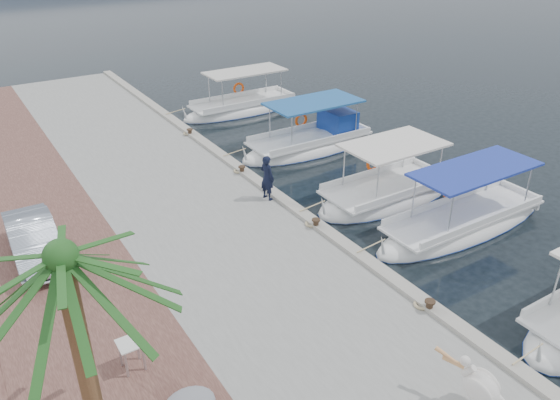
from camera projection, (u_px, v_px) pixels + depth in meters
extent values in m
plane|color=black|center=(352.00, 259.00, 17.11)|extent=(400.00, 400.00, 0.00)
cube|color=gray|center=(197.00, 212.00, 19.31)|extent=(6.00, 40.00, 0.50)
cube|color=gray|center=(264.00, 186.00, 20.49)|extent=(0.44, 40.00, 0.12)
cube|color=brown|center=(50.00, 253.00, 16.94)|extent=(4.00, 40.00, 0.50)
ellipsoid|color=white|center=(462.00, 227.00, 18.77)|extent=(7.60, 2.09, 1.30)
ellipsoid|color=navy|center=(462.00, 228.00, 18.78)|extent=(7.64, 2.13, 0.22)
cube|color=white|center=(464.00, 214.00, 18.54)|extent=(6.23, 1.79, 0.08)
cube|color=#2035A2|center=(476.00, 169.00, 17.87)|extent=(4.56, 1.92, 0.08)
cylinder|color=silver|center=(450.00, 217.00, 16.78)|extent=(0.05, 0.05, 1.60)
torus|color=#F54E0C|center=(450.00, 189.00, 19.22)|extent=(0.68, 0.12, 0.68)
ellipsoid|color=white|center=(386.00, 198.00, 20.70)|extent=(6.12, 2.47, 1.30)
ellipsoid|color=navy|center=(386.00, 199.00, 20.71)|extent=(6.15, 2.52, 0.22)
cube|color=white|center=(387.00, 186.00, 20.47)|extent=(5.02, 2.12, 0.08)
cube|color=silver|center=(394.00, 145.00, 19.78)|extent=(3.67, 2.27, 0.08)
cylinder|color=silver|center=(377.00, 185.00, 18.75)|extent=(0.05, 0.05, 1.60)
torus|color=#F54E0C|center=(373.00, 163.00, 21.28)|extent=(0.68, 0.12, 0.68)
ellipsoid|color=white|center=(309.00, 148.00, 25.19)|extent=(7.04, 2.41, 1.30)
ellipsoid|color=navy|center=(309.00, 148.00, 25.19)|extent=(7.07, 2.46, 0.22)
cube|color=white|center=(310.00, 138.00, 24.95)|extent=(5.77, 2.07, 0.08)
cube|color=#1F5A9E|center=(314.00, 102.00, 24.28)|extent=(4.22, 2.21, 0.08)
cylinder|color=silver|center=(292.00, 134.00, 23.16)|extent=(0.05, 0.05, 1.60)
torus|color=#F54E0C|center=(301.00, 120.00, 25.74)|extent=(0.68, 0.12, 0.68)
cube|color=navy|center=(338.00, 120.00, 25.45)|extent=(1.20, 1.69, 1.00)
ellipsoid|color=white|center=(243.00, 111.00, 30.01)|extent=(7.14, 2.14, 1.30)
ellipsoid|color=navy|center=(243.00, 111.00, 30.02)|extent=(7.18, 2.18, 0.22)
cube|color=white|center=(243.00, 102.00, 29.78)|extent=(5.86, 1.84, 0.08)
cube|color=silver|center=(245.00, 71.00, 29.11)|extent=(4.29, 1.96, 0.08)
cylinder|color=silver|center=(223.00, 96.00, 28.05)|extent=(0.05, 0.05, 1.60)
torus|color=#F54E0C|center=(239.00, 88.00, 30.47)|extent=(0.68, 0.12, 0.68)
cylinder|color=black|center=(429.00, 306.00, 14.02)|extent=(0.18, 0.18, 0.30)
cylinder|color=black|center=(430.00, 302.00, 13.95)|extent=(0.28, 0.28, 0.05)
cylinder|color=black|center=(316.00, 224.00, 17.76)|extent=(0.18, 0.18, 0.30)
cylinder|color=black|center=(316.00, 220.00, 17.70)|extent=(0.28, 0.28, 0.05)
cylinder|color=black|center=(242.00, 170.00, 21.51)|extent=(0.18, 0.18, 0.30)
cylinder|color=black|center=(242.00, 167.00, 21.44)|extent=(0.28, 0.28, 0.05)
cylinder|color=black|center=(190.00, 133.00, 25.25)|extent=(0.18, 0.18, 0.30)
cylinder|color=black|center=(190.00, 130.00, 25.19)|extent=(0.28, 0.28, 0.05)
cylinder|color=tan|center=(479.00, 399.00, 11.29)|extent=(0.06, 0.06, 0.36)
ellipsoid|color=white|center=(481.00, 388.00, 11.05)|extent=(0.75, 0.96, 0.66)
cylinder|color=white|center=(469.00, 371.00, 11.09)|extent=(0.23, 0.33, 0.35)
sphere|color=white|center=(465.00, 361.00, 11.05)|extent=(0.22, 0.22, 0.22)
cone|color=#EAA566|center=(449.00, 357.00, 11.28)|extent=(0.30, 0.64, 0.26)
imported|color=black|center=(267.00, 178.00, 19.31)|extent=(0.53, 0.68, 1.66)
cylinder|color=brown|center=(85.00, 363.00, 9.46)|extent=(0.34, 0.34, 4.34)
imported|color=silver|center=(34.00, 240.00, 16.01)|extent=(1.35, 3.71, 1.21)
cylinder|color=silver|center=(126.00, 365.00, 11.92)|extent=(0.06, 0.06, 0.70)
cylinder|color=silver|center=(144.00, 358.00, 12.11)|extent=(0.06, 0.06, 0.70)
cylinder|color=silver|center=(121.00, 354.00, 12.22)|extent=(0.06, 0.06, 0.70)
cylinder|color=silver|center=(138.00, 347.00, 12.41)|extent=(0.06, 0.06, 0.70)
cube|color=white|center=(130.00, 343.00, 12.00)|extent=(0.55, 0.55, 0.03)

